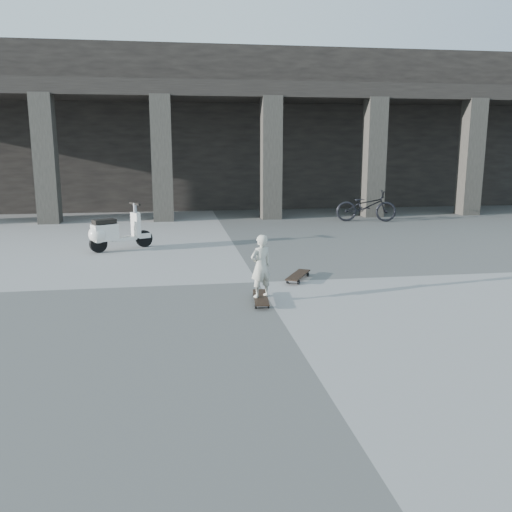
{
  "coord_description": "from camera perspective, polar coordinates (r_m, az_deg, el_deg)",
  "views": [
    {
      "loc": [
        -1.49,
        -9.43,
        2.46
      ],
      "look_at": [
        -0.15,
        -0.77,
        0.65
      ],
      "focal_mm": 38.0,
      "sensor_mm": 36.0,
      "label": 1
    }
  ],
  "objects": [
    {
      "name": "bicycle",
      "position": [
        17.95,
        11.52,
        5.18
      ],
      "size": [
        2.02,
        1.07,
        1.01
      ],
      "primitive_type": "imported",
      "rotation": [
        0.0,
        0.0,
        1.35
      ],
      "color": "black",
      "rests_on": "ground"
    },
    {
      "name": "child",
      "position": [
        8.47,
        0.52,
        -1.07
      ],
      "size": [
        0.43,
        0.37,
        1.0
      ],
      "primitive_type": "imported",
      "rotation": [
        0.0,
        0.0,
        3.56
      ],
      "color": "#BAB8A7",
      "rests_on": "longboard"
    },
    {
      "name": "ground",
      "position": [
        9.86,
        0.19,
        -2.78
      ],
      "size": [
        90.0,
        90.0,
        0.0
      ],
      "primitive_type": "plane",
      "color": "#51514F",
      "rests_on": "ground"
    },
    {
      "name": "longboard",
      "position": [
        8.6,
        0.51,
        -4.43
      ],
      "size": [
        0.31,
        0.94,
        0.09
      ],
      "rotation": [
        0.0,
        0.0,
        1.47
      ],
      "color": "black",
      "rests_on": "ground"
    },
    {
      "name": "skateboard_spare",
      "position": [
        10.03,
        4.45,
        -2.07
      ],
      "size": [
        0.64,
        0.9,
        0.11
      ],
      "rotation": [
        0.0,
        0.0,
        1.06
      ],
      "color": "black",
      "rests_on": "ground"
    },
    {
      "name": "scooter",
      "position": [
        13.1,
        -15.08,
        2.38
      ],
      "size": [
        1.43,
        0.92,
        1.1
      ],
      "rotation": [
        0.0,
        0.0,
        0.51
      ],
      "color": "black",
      "rests_on": "ground"
    },
    {
      "name": "colonnade",
      "position": [
        23.25,
        -5.25,
        13.04
      ],
      "size": [
        28.0,
        8.82,
        6.0
      ],
      "color": "black",
      "rests_on": "ground"
    }
  ]
}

